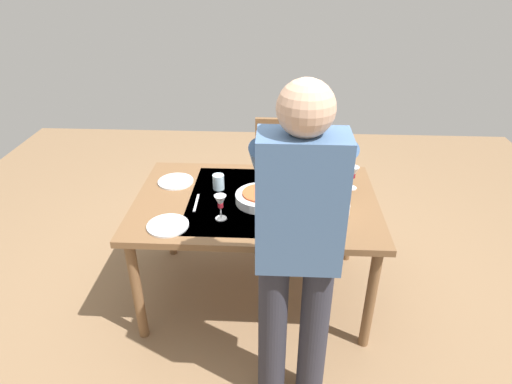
{
  "coord_description": "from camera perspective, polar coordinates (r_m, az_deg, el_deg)",
  "views": [
    {
      "loc": [
        -0.12,
        2.28,
        2.08
      ],
      "look_at": [
        0.0,
        0.0,
        0.8
      ],
      "focal_mm": 30.48,
      "sensor_mm": 36.0,
      "label": 1
    }
  ],
  "objects": [
    {
      "name": "dinner_plate_far",
      "position": [
        2.89,
        -10.49,
        1.37
      ],
      "size": [
        0.23,
        0.23,
        0.01
      ],
      "primitive_type": "cylinder",
      "color": "silver",
      "rests_on": "dining_table"
    },
    {
      "name": "dining_table",
      "position": [
        2.69,
        -0.0,
        -2.3
      ],
      "size": [
        1.48,
        0.97,
        0.75
      ],
      "color": "brown",
      "rests_on": "ground_plane"
    },
    {
      "name": "wine_glass_left",
      "position": [
        2.79,
        12.63,
        2.37
      ],
      "size": [
        0.07,
        0.07,
        0.15
      ],
      "color": "white",
      "rests_on": "dining_table"
    },
    {
      "name": "water_cup_near_left",
      "position": [
        2.82,
        4.35,
        2.07
      ],
      "size": [
        0.07,
        0.07,
        0.1
      ],
      "primitive_type": "cylinder",
      "color": "silver",
      "rests_on": "dining_table"
    },
    {
      "name": "dinner_plate_near",
      "position": [
        2.44,
        -11.49,
        -4.32
      ],
      "size": [
        0.23,
        0.23,
        0.01
      ],
      "primitive_type": "cylinder",
      "color": "silver",
      "rests_on": "dining_table"
    },
    {
      "name": "serving_bowl_pasta",
      "position": [
        2.6,
        0.58,
        -0.69
      ],
      "size": [
        0.3,
        0.3,
        0.07
      ],
      "color": "silver",
      "rests_on": "dining_table"
    },
    {
      "name": "water_cup_near_right",
      "position": [
        2.89,
        1.2,
        2.9
      ],
      "size": [
        0.07,
        0.07,
        0.1
      ],
      "primitive_type": "cylinder",
      "color": "silver",
      "rests_on": "dining_table"
    },
    {
      "name": "wine_glass_right",
      "position": [
        2.41,
        -4.7,
        -1.44
      ],
      "size": [
        0.07,
        0.07,
        0.15
      ],
      "color": "white",
      "rests_on": "dining_table"
    },
    {
      "name": "wine_bottle",
      "position": [
        2.72,
        10.09,
        2.11
      ],
      "size": [
        0.07,
        0.07,
        0.3
      ],
      "color": "black",
      "rests_on": "dining_table"
    },
    {
      "name": "water_cup_far_left",
      "position": [
        2.75,
        -4.95,
        1.32
      ],
      "size": [
        0.07,
        0.07,
        0.1
      ],
      "primitive_type": "cylinder",
      "color": "silver",
      "rests_on": "dining_table"
    },
    {
      "name": "person_server",
      "position": [
        1.91,
        5.51,
        -6.79
      ],
      "size": [
        0.42,
        0.61,
        1.69
      ],
      "color": "#2D2D38",
      "rests_on": "ground_plane"
    },
    {
      "name": "side_bowl_salad",
      "position": [
        2.54,
        10.2,
        -2.02
      ],
      "size": [
        0.18,
        0.18,
        0.07
      ],
      "color": "silver",
      "rests_on": "dining_table"
    },
    {
      "name": "ground_plane",
      "position": [
        3.09,
        -0.0,
        -12.97
      ],
      "size": [
        6.0,
        6.0,
        0.0
      ],
      "primitive_type": "plane",
      "color": "#846647"
    },
    {
      "name": "chair_near",
      "position": [
        3.51,
        3.1,
        3.06
      ],
      "size": [
        0.4,
        0.4,
        0.91
      ],
      "color": "#523019",
      "rests_on": "ground_plane"
    },
    {
      "name": "table_knife",
      "position": [
        2.63,
        -7.84,
        -1.4
      ],
      "size": [
        0.02,
        0.2,
        0.0
      ],
      "primitive_type": "cube",
      "rotation": [
        0.0,
        0.0,
        0.04
      ],
      "color": "silver",
      "rests_on": "dining_table"
    }
  ]
}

